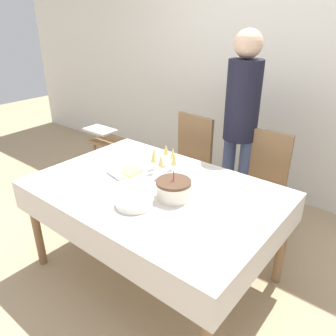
% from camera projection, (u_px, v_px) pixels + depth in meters
% --- Properties ---
extents(ground_plane, '(12.00, 12.00, 0.00)m').
position_uv_depth(ground_plane, '(156.00, 271.00, 2.51)').
color(ground_plane, tan).
extents(wall_back, '(8.00, 0.05, 2.70)m').
position_uv_depth(wall_back, '(271.00, 64.00, 3.16)').
color(wall_back, silver).
rests_on(wall_back, ground_plane).
extents(dining_table, '(1.66, 1.12, 0.73)m').
position_uv_depth(dining_table, '(154.00, 200.00, 2.24)').
color(dining_table, silver).
rests_on(dining_table, ground_plane).
extents(dining_chair_far_left, '(0.46, 0.46, 0.94)m').
position_uv_depth(dining_chair_far_left, '(187.00, 162.00, 3.12)').
color(dining_chair_far_left, olive).
rests_on(dining_chair_far_left, ground_plane).
extents(dining_chair_far_right, '(0.43, 0.43, 0.94)m').
position_uv_depth(dining_chair_far_right, '(258.00, 184.00, 2.71)').
color(dining_chair_far_right, olive).
rests_on(dining_chair_far_right, ground_plane).
extents(birthday_cake, '(0.22, 0.22, 0.19)m').
position_uv_depth(birthday_cake, '(174.00, 189.00, 2.05)').
color(birthday_cake, silver).
rests_on(birthday_cake, dining_table).
extents(champagne_tray, '(0.31, 0.31, 0.18)m').
position_uv_depth(champagne_tray, '(163.00, 162.00, 2.38)').
color(champagne_tray, silver).
rests_on(champagne_tray, dining_table).
extents(plate_stack_main, '(0.23, 0.23, 0.04)m').
position_uv_depth(plate_stack_main, '(135.00, 202.00, 1.98)').
color(plate_stack_main, silver).
rests_on(plate_stack_main, dining_table).
extents(cake_knife, '(0.30, 0.07, 0.00)m').
position_uv_depth(cake_knife, '(163.00, 212.00, 1.92)').
color(cake_knife, silver).
rests_on(cake_knife, dining_table).
extents(fork_pile, '(0.18, 0.09, 0.02)m').
position_uv_depth(fork_pile, '(116.00, 175.00, 2.35)').
color(fork_pile, silver).
rests_on(fork_pile, dining_table).
extents(napkin_pile, '(0.15, 0.15, 0.01)m').
position_uv_depth(napkin_pile, '(130.00, 171.00, 2.42)').
color(napkin_pile, '#E0D166').
rests_on(napkin_pile, dining_table).
extents(person_standing, '(0.28, 0.28, 1.69)m').
position_uv_depth(person_standing, '(241.00, 115.00, 2.71)').
color(person_standing, '#3F4C72').
rests_on(person_standing, ground_plane).
extents(high_chair, '(0.33, 0.35, 0.71)m').
position_uv_depth(high_chair, '(108.00, 147.00, 3.54)').
color(high_chair, olive).
rests_on(high_chair, ground_plane).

